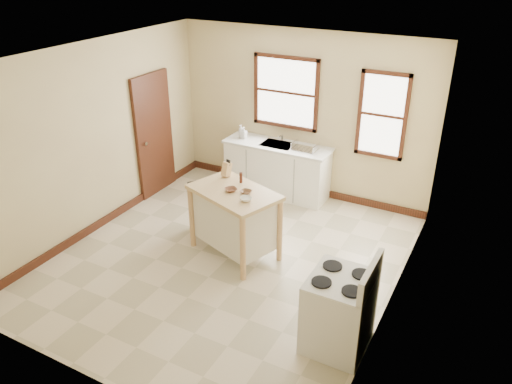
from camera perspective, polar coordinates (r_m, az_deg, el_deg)
floor at (r=7.10m, az=-3.28°, el=-7.63°), size 5.00×5.00×0.00m
ceiling at (r=6.00m, az=-3.99°, el=15.08°), size 5.00×5.00×0.00m
wall_back at (r=8.51m, az=5.27°, el=8.77°), size 4.50×0.04×2.80m
wall_left at (r=7.77m, az=-18.01°, el=5.79°), size 0.04×5.00×2.80m
wall_right at (r=5.68m, az=16.18°, el=-1.67°), size 0.04×5.00×2.80m
window_main at (r=8.51m, az=3.42°, el=11.30°), size 1.17×0.06×1.22m
window_side at (r=8.03m, az=14.24°, el=8.48°), size 0.77×0.06×1.37m
door_left at (r=8.74m, az=-11.56°, el=6.41°), size 0.06×0.90×2.10m
baseboard_back at (r=8.98m, az=4.84°, el=0.57°), size 4.50×0.04×0.12m
baseboard_left at (r=8.29m, az=-16.57°, el=-2.91°), size 0.04×5.00×0.12m
sink_counter at (r=8.70m, az=2.42°, el=2.65°), size 1.86×0.62×0.92m
faucet at (r=8.64m, az=3.01°, el=6.53°), size 0.03×0.03×0.22m
soap_bottle_a at (r=8.78m, az=-1.72°, el=6.95°), size 0.11×0.11×0.24m
soap_bottle_b at (r=8.76m, az=-1.41°, el=6.79°), size 0.10×0.10×0.21m
dish_rack at (r=8.30m, az=5.64°, el=5.16°), size 0.46×0.38×0.10m
kitchen_island at (r=6.98m, az=-2.46°, el=-3.49°), size 1.40×1.13×0.99m
knife_block at (r=7.12m, az=-3.39°, el=2.54°), size 0.12×0.12×0.20m
pepper_grinder at (r=6.94m, az=-1.74°, el=1.65°), size 0.06×0.06×0.15m
bowl_a at (r=6.73m, az=-2.88°, el=0.26°), size 0.22×0.22×0.04m
bowl_b at (r=6.66m, az=-1.15°, el=-0.01°), size 0.15×0.15×0.04m
bowl_c at (r=6.46m, az=-1.16°, el=-0.82°), size 0.22×0.22×0.05m
trash_bin at (r=7.59m, az=-5.99°, el=-1.87°), size 0.52×0.51×0.78m
gas_stove at (r=5.50m, az=9.53°, el=-12.31°), size 0.71×0.71×1.15m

